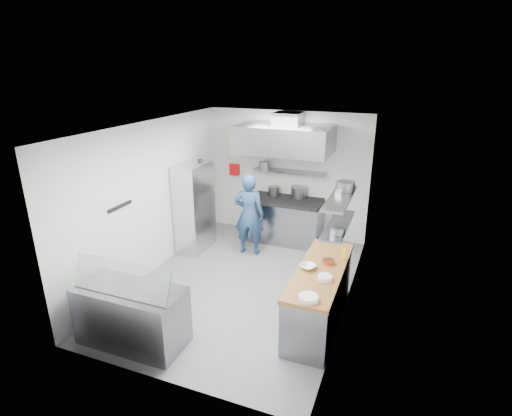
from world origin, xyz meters
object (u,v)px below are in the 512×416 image
at_px(wire_rack, 195,207).
at_px(chef, 249,214).
at_px(display_case, 132,315).
at_px(gas_range, 285,221).

bearing_deg(wire_rack, chef, 10.81).
xyz_separation_m(chef, display_case, (-0.44, -3.24, -0.42)).
height_order(chef, display_case, chef).
xyz_separation_m(chef, wire_rack, (-1.13, -0.22, 0.08)).
height_order(gas_range, wire_rack, wire_rack).
bearing_deg(gas_range, chef, -120.05).
bearing_deg(chef, gas_range, -127.31).
relative_size(gas_range, wire_rack, 0.86).
distance_m(gas_range, display_case, 4.21).
xyz_separation_m(wire_rack, display_case, (0.69, -3.02, -0.50)).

